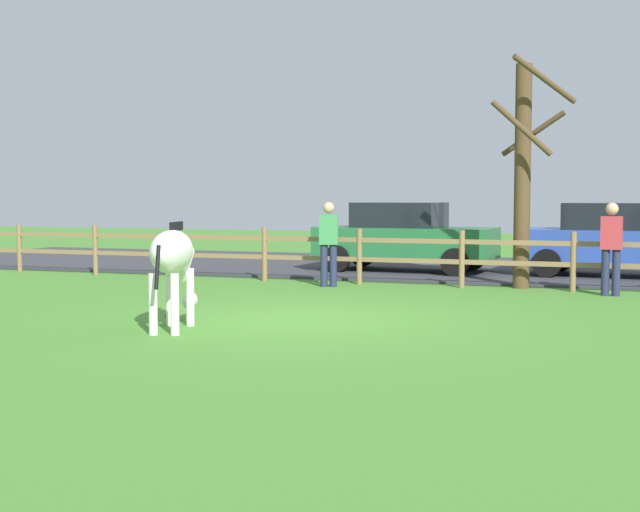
{
  "coord_description": "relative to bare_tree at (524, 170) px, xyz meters",
  "views": [
    {
      "loc": [
        4.34,
        -11.58,
        1.75
      ],
      "look_at": [
        -0.2,
        1.1,
        0.83
      ],
      "focal_mm": 49.1,
      "sensor_mm": 36.0,
      "label": 1
    }
  ],
  "objects": [
    {
      "name": "ground_plane",
      "position": [
        -2.38,
        -5.33,
        -2.25
      ],
      "size": [
        60.0,
        60.0,
        0.0
      ],
      "primitive_type": "plane",
      "color": "#47842D"
    },
    {
      "name": "parking_asphalt",
      "position": [
        -2.38,
        3.97,
        -2.22
      ],
      "size": [
        28.0,
        7.4,
        0.05
      ],
      "primitive_type": "cube",
      "color": "#38383D",
      "rests_on": "ground_plane"
    },
    {
      "name": "paddock_fence",
      "position": [
        -3.14,
        -0.33,
        -1.61
      ],
      "size": [
        20.59,
        0.11,
        1.11
      ],
      "color": "olive",
      "rests_on": "ground_plane"
    },
    {
      "name": "bare_tree",
      "position": [
        0.0,
        0.0,
        0.0
      ],
      "size": [
        1.52,
        1.76,
        4.29
      ],
      "color": "#513A23",
      "rests_on": "ground_plane"
    },
    {
      "name": "zebra",
      "position": [
        -3.7,
        -6.8,
        -1.32
      ],
      "size": [
        0.77,
        1.9,
        1.41
      ],
      "color": "white",
      "rests_on": "ground_plane"
    },
    {
      "name": "crow_on_grass",
      "position": [
        -3.91,
        -6.48,
        -2.12
      ],
      "size": [
        0.22,
        0.1,
        0.2
      ],
      "color": "black",
      "rests_on": "ground_plane"
    },
    {
      "name": "parked_car_blue",
      "position": [
        1.67,
        2.63,
        -1.41
      ],
      "size": [
        4.14,
        2.18,
        1.56
      ],
      "color": "#2D4CAD",
      "rests_on": "parking_asphalt"
    },
    {
      "name": "parked_car_green",
      "position": [
        -2.93,
        2.47,
        -1.41
      ],
      "size": [
        4.08,
        2.04,
        1.56
      ],
      "color": "#236B38",
      "rests_on": "parking_asphalt"
    },
    {
      "name": "visitor_left_of_tree",
      "position": [
        1.62,
        -0.77,
        -1.34
      ],
      "size": [
        0.37,
        0.24,
        1.64
      ],
      "color": "#232847",
      "rests_on": "ground_plane"
    },
    {
      "name": "visitor_right_of_tree",
      "position": [
        -3.56,
        -0.97,
        -1.34
      ],
      "size": [
        0.41,
        0.31,
        1.64
      ],
      "color": "#232847",
      "rests_on": "ground_plane"
    }
  ]
}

